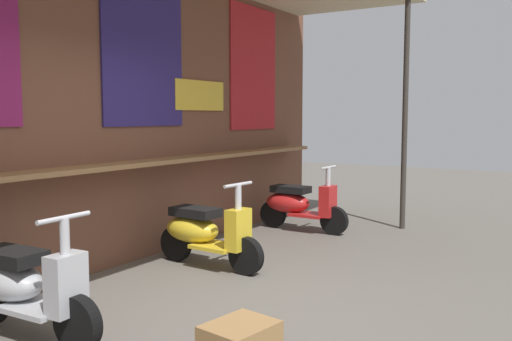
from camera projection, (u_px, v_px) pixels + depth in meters
ground_plane at (227, 315)px, 4.62m from camera, size 28.99×28.99×0.00m
market_stall_facade at (70, 86)px, 5.41m from camera, size 10.35×2.44×3.50m
scooter_silver at (22, 285)px, 4.16m from camera, size 0.46×1.40×0.97m
scooter_yellow at (204, 232)px, 6.10m from camera, size 0.48×1.40×0.97m
scooter_red at (298, 204)px, 8.05m from camera, size 0.46×1.40×0.97m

